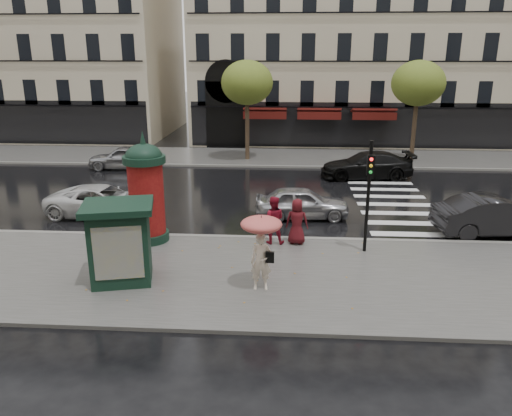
# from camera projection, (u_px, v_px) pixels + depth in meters

# --- Properties ---
(ground) EXTENTS (160.00, 160.00, 0.00)m
(ground) POSITION_uv_depth(u_px,v_px,m) (263.00, 272.00, 16.83)
(ground) COLOR black
(ground) RESTS_ON ground
(near_sidewalk) EXTENTS (90.00, 7.00, 0.12)m
(near_sidewalk) POSITION_uv_depth(u_px,v_px,m) (262.00, 276.00, 16.34)
(near_sidewalk) COLOR #474744
(near_sidewalk) RESTS_ON ground
(far_sidewalk) EXTENTS (90.00, 6.00, 0.12)m
(far_sidewalk) POSITION_uv_depth(u_px,v_px,m) (277.00, 157.00, 34.91)
(far_sidewalk) COLOR #474744
(far_sidewalk) RESTS_ON ground
(near_kerb) EXTENTS (90.00, 0.25, 0.14)m
(near_kerb) POSITION_uv_depth(u_px,v_px,m) (267.00, 238.00, 19.67)
(near_kerb) COLOR slate
(near_kerb) RESTS_ON ground
(far_kerb) EXTENTS (90.00, 0.25, 0.14)m
(far_kerb) POSITION_uv_depth(u_px,v_px,m) (276.00, 166.00, 32.05)
(far_kerb) COLOR slate
(far_kerb) RESTS_ON ground
(zebra_crossing) EXTENTS (3.60, 11.75, 0.01)m
(zebra_crossing) POSITION_uv_depth(u_px,v_px,m) (389.00, 196.00, 25.61)
(zebra_crossing) COLOR silver
(zebra_crossing) RESTS_ON ground
(bldg_far_corner) EXTENTS (26.00, 14.00, 22.90)m
(bldg_far_corner) POSITION_uv_depth(u_px,v_px,m) (354.00, 0.00, 41.67)
(bldg_far_corner) COLOR #B7A88C
(bldg_far_corner) RESTS_ON ground
(bldg_far_left) EXTENTS (24.00, 14.00, 22.90)m
(bldg_far_left) POSITION_uv_depth(u_px,v_px,m) (29.00, 2.00, 43.40)
(bldg_far_left) COLOR #B7A88C
(bldg_far_left) RESTS_ON ground
(tree_far_left) EXTENTS (3.40, 3.40, 6.64)m
(tree_far_left) POSITION_uv_depth(u_px,v_px,m) (247.00, 83.00, 32.56)
(tree_far_left) COLOR #38281C
(tree_far_left) RESTS_ON ground
(tree_far_right) EXTENTS (3.40, 3.40, 6.64)m
(tree_far_right) POSITION_uv_depth(u_px,v_px,m) (418.00, 84.00, 31.88)
(tree_far_right) COLOR #38281C
(tree_far_right) RESTS_ON ground
(woman_umbrella) EXTENTS (1.24, 1.24, 2.39)m
(woman_umbrella) POSITION_uv_depth(u_px,v_px,m) (261.00, 241.00, 14.90)
(woman_umbrella) COLOR beige
(woman_umbrella) RESTS_ON near_sidewalk
(woman_red) EXTENTS (0.91, 0.72, 1.84)m
(woman_red) POSITION_uv_depth(u_px,v_px,m) (273.00, 220.00, 18.80)
(woman_red) COLOR maroon
(woman_red) RESTS_ON near_sidewalk
(man_burgundy) EXTENTS (0.91, 0.65, 1.75)m
(man_burgundy) POSITION_uv_depth(u_px,v_px,m) (297.00, 222.00, 18.75)
(man_burgundy) COLOR #4B0F14
(man_burgundy) RESTS_ON near_sidewalk
(morris_column) EXTENTS (1.58, 1.58, 4.25)m
(morris_column) POSITION_uv_depth(u_px,v_px,m) (146.00, 189.00, 18.76)
(morris_column) COLOR black
(morris_column) RESTS_ON near_sidewalk
(traffic_light) EXTENTS (0.27, 0.39, 4.07)m
(traffic_light) POSITION_uv_depth(u_px,v_px,m) (369.00, 186.00, 17.48)
(traffic_light) COLOR black
(traffic_light) RESTS_ON near_sidewalk
(newsstand) EXTENTS (2.47, 2.22, 2.55)m
(newsstand) POSITION_uv_depth(u_px,v_px,m) (120.00, 242.00, 15.55)
(newsstand) COLOR black
(newsstand) RESTS_ON near_sidewalk
(car_silver) EXTENTS (4.28, 2.00, 1.42)m
(car_silver) POSITION_uv_depth(u_px,v_px,m) (302.00, 203.00, 22.13)
(car_silver) COLOR #ADADB2
(car_silver) RESTS_ON ground
(car_darkgrey) EXTENTS (5.04, 2.30, 1.60)m
(car_darkgrey) POSITION_uv_depth(u_px,v_px,m) (496.00, 216.00, 20.03)
(car_darkgrey) COLOR black
(car_darkgrey) RESTS_ON ground
(car_white) EXTENTS (5.15, 2.72, 1.38)m
(car_white) POSITION_uv_depth(u_px,v_px,m) (103.00, 201.00, 22.36)
(car_white) COLOR silver
(car_white) RESTS_ON ground
(car_black) EXTENTS (5.46, 2.58, 1.54)m
(car_black) POSITION_uv_depth(u_px,v_px,m) (367.00, 165.00, 29.20)
(car_black) COLOR black
(car_black) RESTS_ON ground
(car_far_silver) EXTENTS (4.39, 1.92, 1.47)m
(car_far_silver) POSITION_uv_depth(u_px,v_px,m) (124.00, 157.00, 31.50)
(car_far_silver) COLOR #97989C
(car_far_silver) RESTS_ON ground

